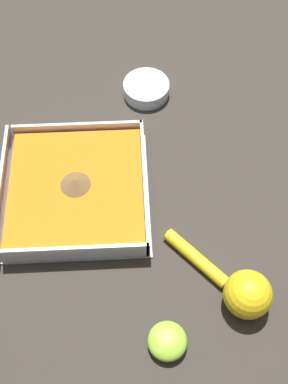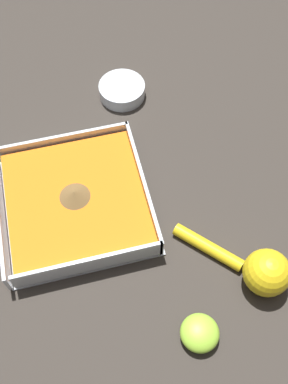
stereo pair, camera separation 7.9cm
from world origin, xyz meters
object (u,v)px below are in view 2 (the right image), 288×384
Objects in this scene: spice_bowl at (122,90)px; lemon_half at (200,333)px; square_dish at (74,202)px; lemon_squeezer at (259,269)px.

spice_bowl is 1.58× the size of lemon_half.
square_dish reaches higher than lemon_half.
lemon_half reaches higher than spice_bowl.
square_dish is 4.27× the size of lemon_half.
lemon_squeezer is (-0.44, -0.12, 0.02)m from spice_bowl.
spice_bowl is 0.46m from lemon_squeezer.
lemon_squeezer reaches higher than spice_bowl.
lemon_squeezer is 2.76× the size of lemon_half.
lemon_squeezer is (-0.20, -0.27, 0.01)m from square_dish.
lemon_squeezer is at bearing -127.19° from square_dish.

